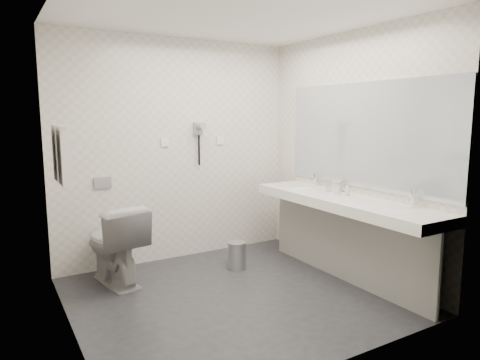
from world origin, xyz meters
TOP-DOWN VIEW (x-y plane):
  - floor at (0.00, 0.00)m, footprint 2.80×2.80m
  - ceiling at (0.00, 0.00)m, footprint 2.80×2.80m
  - wall_back at (0.00, 1.30)m, footprint 2.80×0.00m
  - wall_front at (0.00, -1.30)m, footprint 2.80×0.00m
  - wall_left at (-1.40, 0.00)m, footprint 0.00×2.60m
  - wall_right at (1.40, 0.00)m, footprint 0.00×2.60m
  - vanity_counter at (1.12, -0.20)m, footprint 0.55×2.20m
  - vanity_panel at (1.15, -0.20)m, footprint 0.03×2.15m
  - vanity_post_near at (1.18, -1.24)m, footprint 0.06×0.06m
  - vanity_post_far at (1.18, 0.84)m, footprint 0.06×0.06m
  - mirror at (1.39, -0.20)m, footprint 0.02×2.20m
  - basin_near at (1.12, -0.85)m, footprint 0.40×0.31m
  - basin_far at (1.12, 0.45)m, footprint 0.40×0.31m
  - faucet_near at (1.32, -0.85)m, footprint 0.04×0.04m
  - faucet_far at (1.32, 0.45)m, footprint 0.04×0.04m
  - soap_bottle_a at (1.17, -0.06)m, footprint 0.06×0.06m
  - soap_bottle_c at (1.21, -0.16)m, footprint 0.06×0.06m
  - glass_left at (1.35, 0.03)m, footprint 0.07×0.07m
  - glass_right at (1.24, 0.14)m, footprint 0.07×0.07m
  - toilet at (-0.86, 0.86)m, footprint 0.57×0.85m
  - flush_plate at (-0.85, 1.29)m, footprint 0.18×0.02m
  - pedal_bin at (0.38, 0.61)m, footprint 0.24×0.24m
  - bin_lid at (0.38, 0.61)m, footprint 0.20×0.20m
  - towel_rail at (-1.35, 0.55)m, footprint 0.02×0.62m
  - towel_near at (-1.34, 0.41)m, footprint 0.07×0.24m
  - towel_far at (-1.34, 0.69)m, footprint 0.07×0.24m
  - dryer_cradle at (0.25, 1.27)m, footprint 0.10×0.04m
  - dryer_barrel at (0.25, 1.20)m, footprint 0.08×0.14m
  - dryer_cord at (0.25, 1.26)m, footprint 0.02×0.02m
  - switch_plate_a at (-0.15, 1.29)m, footprint 0.09×0.02m
  - switch_plate_b at (0.55, 1.29)m, footprint 0.09×0.02m

SIDE VIEW (x-z plane):
  - floor at x=0.00m, z-range 0.00..0.00m
  - pedal_bin at x=0.38m, z-range 0.00..0.28m
  - bin_lid at x=0.38m, z-range 0.28..0.30m
  - vanity_panel at x=1.15m, z-range 0.00..0.75m
  - vanity_post_near at x=1.18m, z-range 0.00..0.75m
  - vanity_post_far at x=1.18m, z-range 0.00..0.75m
  - toilet at x=-0.86m, z-range 0.00..0.80m
  - vanity_counter at x=1.12m, z-range 0.75..0.85m
  - basin_near at x=1.12m, z-range 0.81..0.86m
  - basin_far at x=1.12m, z-range 0.81..0.86m
  - soap_bottle_a at x=1.17m, z-range 0.85..0.95m
  - glass_left at x=1.35m, z-range 0.85..0.96m
  - glass_right at x=1.24m, z-range 0.85..0.97m
  - soap_bottle_c at x=1.21m, z-range 0.85..0.98m
  - faucet_near at x=1.32m, z-range 0.85..1.00m
  - faucet_far at x=1.32m, z-range 0.85..1.00m
  - flush_plate at x=-0.85m, z-range 0.89..1.01m
  - wall_back at x=0.00m, z-range -0.15..2.65m
  - wall_front at x=0.00m, z-range -0.15..2.65m
  - wall_left at x=-1.40m, z-range -0.05..2.55m
  - wall_right at x=1.40m, z-range -0.05..2.55m
  - dryer_cord at x=0.25m, z-range 1.07..1.43m
  - towel_near at x=-1.34m, z-range 1.09..1.57m
  - towel_far at x=-1.34m, z-range 1.09..1.57m
  - switch_plate_a at x=-0.15m, z-range 1.31..1.40m
  - switch_plate_b at x=0.55m, z-range 1.31..1.40m
  - mirror at x=1.39m, z-range 0.92..1.98m
  - dryer_cradle at x=0.25m, z-range 1.43..1.57m
  - dryer_barrel at x=0.25m, z-range 1.49..1.57m
  - towel_rail at x=-1.35m, z-range 1.54..1.56m
  - ceiling at x=0.00m, z-range 2.50..2.50m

